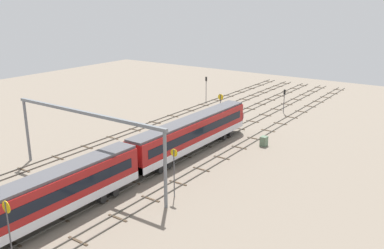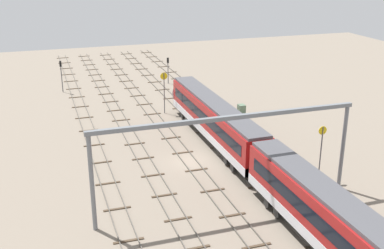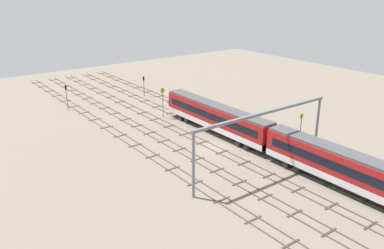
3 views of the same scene
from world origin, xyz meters
name	(u,v)px [view 1 (image 1 of 3)]	position (x,y,z in m)	size (l,w,h in m)	color
ground_plane	(146,155)	(0.00, 0.00, 0.00)	(138.94, 138.94, 0.00)	gray
track_near_foreground	(201,169)	(0.00, -9.08, 0.07)	(122.94, 2.40, 0.16)	#59544C
track_with_train	(173,161)	(0.00, -4.54, 0.07)	(122.94, 2.40, 0.16)	#59544C
track_middle	(146,154)	(0.00, 0.00, 0.07)	(122.94, 2.40, 0.16)	#59544C
track_second_far	(122,148)	(0.00, 4.54, 0.07)	(122.94, 2.40, 0.16)	#59544C
track_far_background	(100,142)	(0.00, 9.08, 0.07)	(122.94, 2.40, 0.16)	#59544C
train	(43,200)	(-19.66, -4.54, 2.66)	(75.20, 3.24, 4.80)	maroon
overhead_gantry	(86,127)	(-10.27, -0.12, 6.62)	(0.40, 23.40, 8.44)	slate
speed_sign_near_foreground	(220,106)	(16.59, -1.79, 3.76)	(0.14, 0.99, 5.76)	#4C4C51
speed_sign_mid_trackside	(8,223)	(-24.73, -7.29, 3.67)	(0.14, 1.04, 5.53)	#4C4C51
speed_sign_far_trackside	(174,167)	(-7.91, -10.83, 3.47)	(0.14, 0.86, 5.48)	#4C4C51
signal_light_trackside_approach	(284,98)	(31.82, -6.56, 2.91)	(0.31, 0.32, 4.44)	#4C4C51
signal_light_trackside_departure	(206,85)	(31.91, 10.88, 3.28)	(0.31, 0.32, 5.06)	#4C4C51
relay_cabinet	(264,141)	(12.58, -11.63, 0.72)	(1.07, 0.88, 1.43)	#597259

